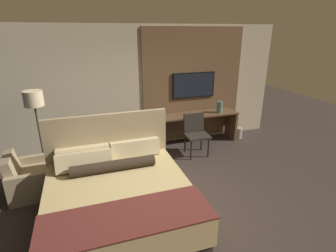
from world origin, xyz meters
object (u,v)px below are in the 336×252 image
object	(u,v)px
vase_short	(164,113)
tv	(194,85)
desk_chair	(195,131)
armchair_by_window	(33,179)
waste_bin	(238,133)
floor_lamp	(35,105)
desk	(196,122)
vase_tall	(220,107)
bed	(118,198)

from	to	relation	value
vase_short	tv	bearing A→B (deg)	13.55
desk_chair	armchair_by_window	world-z (taller)	desk_chair
vase_short	waste_bin	world-z (taller)	vase_short
desk_chair	armchair_by_window	distance (m)	3.34
desk_chair	floor_lamp	distance (m)	3.27
floor_lamp	waste_bin	xyz separation A→B (m)	(4.60, 0.31, -1.24)
desk	tv	distance (m)	0.91
floor_lamp	desk	bearing A→B (deg)	7.42
vase_tall	tv	bearing A→B (deg)	148.92
tv	vase_short	bearing A→B (deg)	-166.45
armchair_by_window	tv	bearing A→B (deg)	-73.67
desk	floor_lamp	bearing A→B (deg)	-172.58
desk	waste_bin	size ratio (longest dim) A/B	7.25
desk	vase_tall	bearing A→B (deg)	-12.26
desk_chair	vase_tall	size ratio (longest dim) A/B	3.29
bed	desk_chair	distance (m)	2.63
floor_lamp	waste_bin	bearing A→B (deg)	3.91
tv	vase_short	distance (m)	1.02
vase_short	desk_chair	bearing A→B (deg)	-48.54
desk_chair	vase_short	distance (m)	0.87
tv	desk_chair	size ratio (longest dim) A/B	1.20
bed	vase_short	distance (m)	2.77
desk_chair	vase_tall	distance (m)	1.03
tv	waste_bin	world-z (taller)	tv
floor_lamp	vase_tall	bearing A→B (deg)	4.66
desk_chair	floor_lamp	size ratio (longest dim) A/B	0.55
tv	armchair_by_window	size ratio (longest dim) A/B	1.25
tv	desk_chair	world-z (taller)	tv
tv	desk_chair	xyz separation A→B (m)	(-0.29, -0.81, -0.85)
desk_chair	vase_short	world-z (taller)	vase_short
vase_short	vase_tall	bearing A→B (deg)	-5.73
waste_bin	armchair_by_window	bearing A→B (deg)	-168.35
bed	desk	distance (m)	3.24
tv	waste_bin	size ratio (longest dim) A/B	3.91
tv	vase_tall	xyz separation A→B (m)	(0.56, -0.34, -0.51)
desk	tv	xyz separation A→B (m)	(-0.00, 0.22, 0.88)
tv	bed	bearing A→B (deg)	-132.06
bed	floor_lamp	xyz separation A→B (m)	(-1.18, 1.85, 1.01)
vase_short	waste_bin	size ratio (longest dim) A/B	0.62
waste_bin	tv	bearing A→B (deg)	163.03
vase_tall	waste_bin	bearing A→B (deg)	-1.19
waste_bin	vase_tall	bearing A→B (deg)	178.81
floor_lamp	vase_tall	size ratio (longest dim) A/B	5.92
desk_chair	floor_lamp	bearing A→B (deg)	179.42
floor_lamp	desk_chair	bearing A→B (deg)	-2.67
tv	vase_tall	distance (m)	0.83
vase_short	waste_bin	xyz separation A→B (m)	(1.98, -0.15, -0.70)
bed	armchair_by_window	xyz separation A→B (m)	(-1.30, 1.19, -0.12)
desk_chair	vase_tall	xyz separation A→B (m)	(0.85, 0.47, 0.34)
armchair_by_window	vase_short	xyz separation A→B (m)	(2.74, 1.13, 0.59)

